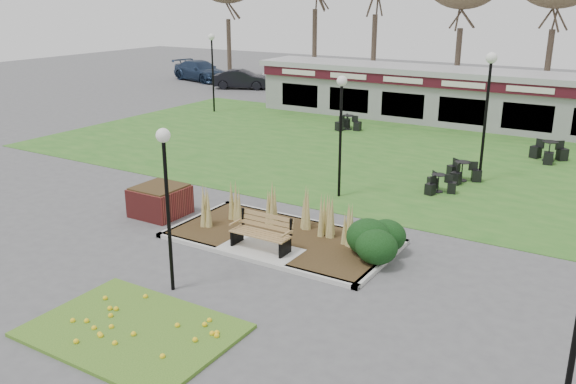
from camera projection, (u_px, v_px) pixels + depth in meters
The scene contains 18 objects.
ground at pixel (258, 255), 16.38m from camera, with size 100.00×100.00×0.00m, color #515154.
lawn at pixel (415, 157), 26.09m from camera, with size 34.00×16.00×0.02m, color #2A6720.
flower_bed at pixel (133, 329), 12.63m from camera, with size 4.20×3.00×0.16m.
planting_bed at pixel (323, 236), 16.72m from camera, with size 6.75×3.40×1.27m.
park_bench at pixel (262, 232), 16.40m from camera, with size 1.70×0.66×0.93m.
brick_planter at pixel (160, 200), 19.23m from camera, with size 1.50×1.50×0.95m.
food_pavilion at pixel (470, 98), 32.09m from camera, with size 24.60×3.40×2.90m.
lamp_post_near_left at pixel (166, 175), 13.60m from camera, with size 0.32×0.32×3.91m.
lamp_post_mid_left at pixel (341, 110), 20.16m from camera, with size 0.34×0.34×4.16m.
lamp_post_far_right at pixel (488, 89), 21.67m from camera, with size 0.39×0.39×4.75m.
lamp_post_far_left at pixel (212, 55), 35.24m from camera, with size 0.37×0.37×4.52m.
bistro_set_a at pixel (348, 125), 31.36m from camera, with size 1.23×1.38×0.73m.
bistro_set_b at pixel (438, 186), 21.48m from camera, with size 1.17×1.17×0.64m.
bistro_set_c at pixel (462, 174), 22.74m from camera, with size 1.38×1.27×0.74m.
bistro_set_d at pixel (549, 154), 25.47m from camera, with size 1.54×1.45×0.83m.
car_silver at pixel (290, 77), 45.63m from camera, with size 1.74×4.33×1.48m, color #BCBDC1.
car_black at pixel (242, 79), 44.78m from camera, with size 1.48×4.23×1.39m, color black.
car_blue at pixel (201, 71), 48.87m from camera, with size 2.22×5.47×1.59m, color navy.
Camera 1 is at (8.57, -12.39, 6.70)m, focal length 38.00 mm.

